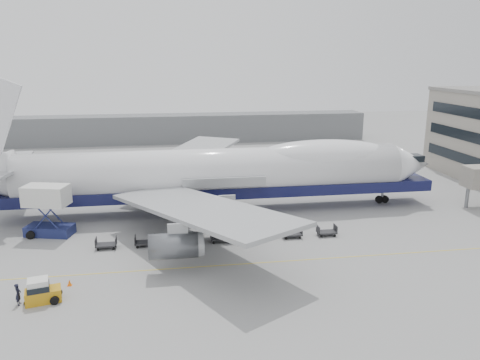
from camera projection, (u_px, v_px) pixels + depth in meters
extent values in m
plane|color=gray|center=(225.00, 243.00, 54.38)|extent=(260.00, 260.00, 0.00)
cube|color=gold|center=(232.00, 265.00, 48.64)|extent=(60.00, 0.15, 0.01)
cylinder|color=slate|center=(467.00, 197.00, 67.01)|extent=(0.50, 0.50, 3.00)
cube|color=slate|center=(152.00, 129.00, 118.96)|extent=(110.00, 8.00, 7.00)
cylinder|color=white|center=(214.00, 172.00, 64.42)|extent=(52.00, 6.40, 6.40)
cube|color=#10133C|center=(221.00, 189.00, 65.21)|extent=(60.00, 5.76, 1.50)
cone|color=white|center=(410.00, 165.00, 68.74)|extent=(6.00, 6.40, 6.40)
ellipsoid|color=white|center=(323.00, 156.00, 66.30)|extent=(20.67, 5.78, 4.56)
cube|color=#9EA0A3|center=(200.00, 209.00, 50.47)|extent=(20.35, 26.74, 2.26)
cube|color=#9EA0A3|center=(188.00, 156.00, 77.78)|extent=(20.35, 26.74, 2.26)
cylinder|color=#595B60|center=(170.00, 163.00, 82.40)|extent=(4.80, 2.60, 2.60)
cylinder|color=#595B60|center=(208.00, 174.00, 74.69)|extent=(4.80, 2.60, 2.60)
cylinder|color=#595B60|center=(223.00, 214.00, 55.56)|extent=(4.80, 2.60, 2.60)
cylinder|color=#595B60|center=(173.00, 246.00, 46.06)|extent=(4.80, 2.60, 2.60)
cylinder|color=slate|center=(382.00, 195.00, 69.26)|extent=(0.36, 0.36, 2.50)
cylinder|color=black|center=(382.00, 199.00, 69.44)|extent=(1.10, 0.45, 1.10)
cylinder|color=slate|center=(194.00, 210.00, 62.22)|extent=(0.36, 0.36, 2.50)
cylinder|color=black|center=(194.00, 215.00, 62.40)|extent=(1.10, 0.45, 1.10)
cylinder|color=slate|center=(192.00, 197.00, 67.96)|extent=(0.36, 0.36, 2.50)
cylinder|color=black|center=(192.00, 202.00, 68.14)|extent=(1.10, 0.45, 1.10)
cube|color=navy|center=(50.00, 230.00, 56.77)|extent=(5.98, 3.94, 1.21)
cube|color=silver|center=(46.00, 195.00, 55.67)|extent=(5.61, 4.04, 2.42)
cube|color=navy|center=(46.00, 216.00, 55.07)|extent=(3.81, 1.11, 4.33)
cube|color=navy|center=(50.00, 210.00, 57.38)|extent=(3.81, 1.11, 4.33)
cube|color=slate|center=(50.00, 191.00, 57.35)|extent=(2.88, 1.94, 0.15)
cylinder|color=black|center=(30.00, 235.00, 55.46)|extent=(0.99, 0.38, 0.99)
cylinder|color=black|center=(35.00, 229.00, 57.56)|extent=(0.99, 0.38, 0.99)
cylinder|color=black|center=(65.00, 233.00, 56.05)|extent=(0.99, 0.38, 0.99)
cylinder|color=black|center=(69.00, 227.00, 58.15)|extent=(0.99, 0.38, 0.99)
cube|color=#C08712|center=(43.00, 295.00, 41.13)|extent=(3.26, 2.23, 1.17)
cube|color=silver|center=(38.00, 285.00, 40.74)|extent=(1.99, 1.83, 1.06)
cube|color=black|center=(38.00, 287.00, 40.80)|extent=(2.12, 1.96, 0.53)
cylinder|color=black|center=(29.00, 302.00, 40.36)|extent=(0.74, 0.32, 0.74)
cylinder|color=black|center=(33.00, 295.00, 41.68)|extent=(0.74, 0.32, 0.74)
cylinder|color=black|center=(54.00, 301.00, 40.68)|extent=(0.74, 0.32, 0.74)
cylinder|color=black|center=(58.00, 293.00, 42.00)|extent=(0.74, 0.32, 0.74)
imported|color=black|center=(18.00, 294.00, 40.54)|extent=(0.51, 0.74, 1.96)
cone|color=orange|center=(69.00, 283.00, 44.10)|extent=(0.39, 0.39, 0.61)
cube|color=orange|center=(70.00, 285.00, 44.18)|extent=(0.42, 0.42, 0.03)
cube|color=#2D2D30|center=(106.00, 245.00, 52.69)|extent=(2.30, 1.35, 0.18)
cube|color=#2D2D30|center=(96.00, 242.00, 52.43)|extent=(0.08, 1.35, 0.90)
cube|color=#2D2D30|center=(116.00, 241.00, 52.76)|extent=(0.08, 1.35, 0.90)
cylinder|color=black|center=(98.00, 250.00, 52.12)|extent=(0.30, 0.12, 0.30)
cylinder|color=black|center=(99.00, 246.00, 53.17)|extent=(0.30, 0.12, 0.30)
cylinder|color=black|center=(114.00, 249.00, 52.37)|extent=(0.30, 0.12, 0.30)
cylinder|color=black|center=(115.00, 245.00, 53.42)|extent=(0.30, 0.12, 0.30)
cube|color=#2D2D30|center=(145.00, 243.00, 53.34)|extent=(2.30, 1.35, 0.18)
cube|color=#2D2D30|center=(135.00, 240.00, 53.07)|extent=(0.08, 1.35, 0.90)
cube|color=#2D2D30|center=(155.00, 239.00, 53.40)|extent=(0.08, 1.35, 0.90)
cylinder|color=black|center=(137.00, 247.00, 52.76)|extent=(0.30, 0.12, 0.30)
cylinder|color=black|center=(138.00, 244.00, 53.81)|extent=(0.30, 0.12, 0.30)
cylinder|color=black|center=(153.00, 246.00, 53.01)|extent=(0.30, 0.12, 0.30)
cylinder|color=black|center=(153.00, 243.00, 54.06)|extent=(0.30, 0.12, 0.30)
cube|color=#2D2D30|center=(183.00, 240.00, 53.98)|extent=(2.30, 1.35, 0.18)
cube|color=#2D2D30|center=(173.00, 238.00, 53.71)|extent=(0.08, 1.35, 0.90)
cube|color=#2D2D30|center=(193.00, 237.00, 54.04)|extent=(0.08, 1.35, 0.90)
cylinder|color=black|center=(176.00, 245.00, 53.40)|extent=(0.30, 0.12, 0.30)
cylinder|color=black|center=(176.00, 241.00, 54.45)|extent=(0.30, 0.12, 0.30)
cylinder|color=black|center=(191.00, 244.00, 53.66)|extent=(0.30, 0.12, 0.30)
cylinder|color=black|center=(190.00, 241.00, 54.71)|extent=(0.30, 0.12, 0.30)
cube|color=#2D2D30|center=(220.00, 238.00, 54.62)|extent=(2.30, 1.35, 0.18)
cube|color=#2D2D30|center=(211.00, 236.00, 54.36)|extent=(0.08, 1.35, 0.90)
cube|color=#2D2D30|center=(230.00, 234.00, 54.69)|extent=(0.08, 1.35, 0.90)
cylinder|color=black|center=(214.00, 243.00, 54.05)|extent=(0.30, 0.12, 0.30)
cylinder|color=black|center=(213.00, 239.00, 55.10)|extent=(0.30, 0.12, 0.30)
cylinder|color=black|center=(228.00, 242.00, 54.30)|extent=(0.30, 0.12, 0.30)
cylinder|color=black|center=(227.00, 238.00, 55.35)|extent=(0.30, 0.12, 0.30)
cube|color=#2D2D30|center=(257.00, 236.00, 55.27)|extent=(2.30, 1.35, 0.18)
cube|color=#2D2D30|center=(247.00, 233.00, 55.00)|extent=(0.08, 1.35, 0.90)
cube|color=#2D2D30|center=(266.00, 232.00, 55.33)|extent=(0.08, 1.35, 0.90)
cylinder|color=black|center=(250.00, 241.00, 54.69)|extent=(0.30, 0.12, 0.30)
cylinder|color=black|center=(249.00, 237.00, 55.74)|extent=(0.30, 0.12, 0.30)
cylinder|color=black|center=(265.00, 240.00, 54.94)|extent=(0.30, 0.12, 0.30)
cylinder|color=black|center=(263.00, 236.00, 55.99)|extent=(0.30, 0.12, 0.30)
cube|color=#2D2D30|center=(292.00, 234.00, 55.91)|extent=(2.30, 1.35, 0.18)
cube|color=#2D2D30|center=(283.00, 231.00, 55.64)|extent=(0.08, 1.35, 0.90)
cube|color=#2D2D30|center=(301.00, 230.00, 55.97)|extent=(0.08, 1.35, 0.90)
cylinder|color=black|center=(286.00, 238.00, 55.33)|extent=(0.30, 0.12, 0.30)
cylinder|color=black|center=(284.00, 235.00, 56.38)|extent=(0.30, 0.12, 0.30)
cylinder|color=black|center=(300.00, 238.00, 55.59)|extent=(0.30, 0.12, 0.30)
cylinder|color=black|center=(298.00, 234.00, 56.64)|extent=(0.30, 0.12, 0.30)
cube|color=#2D2D30|center=(327.00, 232.00, 56.55)|extent=(2.30, 1.35, 0.18)
cube|color=#2D2D30|center=(318.00, 229.00, 56.29)|extent=(0.08, 1.35, 0.90)
cube|color=#2D2D30|center=(335.00, 228.00, 56.62)|extent=(0.08, 1.35, 0.90)
cylinder|color=black|center=(321.00, 236.00, 55.98)|extent=(0.30, 0.12, 0.30)
cylinder|color=black|center=(318.00, 233.00, 57.03)|extent=(0.30, 0.12, 0.30)
cylinder|color=black|center=(335.00, 236.00, 56.23)|extent=(0.30, 0.12, 0.30)
cylinder|color=black|center=(332.00, 232.00, 57.28)|extent=(0.30, 0.12, 0.30)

